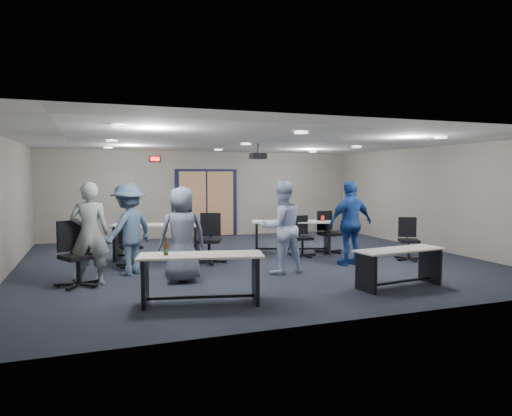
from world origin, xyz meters
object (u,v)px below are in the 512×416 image
object	(u,v)px
person_gray	(90,234)
chair_back_d	(330,232)
table_back_left	(157,236)
chair_back_b	(209,238)
chair_back_a	(131,245)
person_plaid	(182,234)
chair_loose_right	(409,239)
chair_back_c	(302,236)
table_front_right	(399,261)
table_front_left	(201,270)
person_navy	(351,223)
chair_loose_left	(78,254)
table_back_right	(292,231)
person_lightblue	(282,227)
person_back	(129,229)

from	to	relation	value
person_gray	chair_back_d	bearing A→B (deg)	-153.58
table_back_left	chair_back_b	distance (m)	1.29
chair_back_a	person_plaid	distance (m)	1.98
chair_loose_right	chair_back_c	bearing A→B (deg)	175.64
table_front_right	chair_back_d	bearing A→B (deg)	74.01
person_plaid	table_front_left	bearing A→B (deg)	90.59
chair_back_b	person_navy	xyz separation A→B (m)	(2.83, -1.24, 0.37)
table_back_left	chair_loose_left	size ratio (longest dim) A/B	1.87
table_back_left	table_back_right	world-z (taller)	table_back_right
table_front_right	chair_back_b	size ratio (longest dim) A/B	1.54
chair_loose_left	person_gray	size ratio (longest dim) A/B	0.63
chair_loose_left	person_navy	distance (m)	5.52
table_back_right	person_lightblue	bearing A→B (deg)	-100.38
table_back_left	person_back	xyz separation A→B (m)	(-0.73, -1.38, 0.33)
person_lightblue	table_front_right	bearing A→B (deg)	125.92
chair_back_a	person_back	bearing A→B (deg)	-109.29
chair_back_d	person_back	world-z (taller)	person_back
chair_back_a	chair_back_d	size ratio (longest dim) A/B	0.88
person_lightblue	person_back	xyz separation A→B (m)	(-2.86, 0.92, -0.02)
chair_back_d	person_gray	world-z (taller)	person_gray
chair_loose_left	person_plaid	xyz separation A→B (m)	(1.78, -0.27, 0.30)
table_front_right	chair_back_a	bearing A→B (deg)	134.61
chair_back_c	chair_back_b	bearing A→B (deg)	-172.77
person_back	person_navy	bearing A→B (deg)	130.50
person_lightblue	person_navy	xyz separation A→B (m)	(1.73, 0.27, 0.00)
chair_back_c	chair_loose_right	size ratio (longest dim) A/B	1.00
table_back_left	chair_loose_left	bearing A→B (deg)	-109.23
chair_loose_right	person_back	distance (m)	6.20
table_back_left	person_gray	size ratio (longest dim) A/B	1.17
chair_loose_right	chair_loose_left	bearing A→B (deg)	-152.30
table_front_left	chair_back_a	bearing A→B (deg)	115.66
table_back_right	chair_loose_right	bearing A→B (deg)	-21.33
person_plaid	table_front_right	bearing A→B (deg)	155.37
chair_back_b	chair_loose_right	xyz separation A→B (m)	(4.40, -1.19, -0.06)
chair_loose_right	person_back	bearing A→B (deg)	-158.89
table_front_left	person_navy	bearing A→B (deg)	39.16
chair_back_b	chair_back_c	distance (m)	2.31
table_back_right	person_back	distance (m)	4.22
chair_loose_left	person_navy	xyz separation A→B (m)	(5.51, 0.08, 0.34)
chair_back_d	table_front_right	bearing A→B (deg)	-106.21
table_front_left	person_lightblue	bearing A→B (deg)	51.16
chair_back_a	chair_loose_right	bearing A→B (deg)	-25.36
table_front_left	person_lightblue	distance (m)	2.59
table_back_right	person_plaid	xyz separation A→B (m)	(-3.17, -2.19, 0.32)
chair_loose_left	chair_back_c	bearing A→B (deg)	-13.33
chair_loose_right	person_lightblue	world-z (taller)	person_lightblue
table_back_left	chair_back_a	bearing A→B (deg)	-117.57
chair_back_c	chair_loose_left	size ratio (longest dim) A/B	0.85
table_back_right	person_navy	xyz separation A→B (m)	(0.55, -1.84, 0.36)
chair_back_b	chair_back_c	world-z (taller)	chair_back_b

